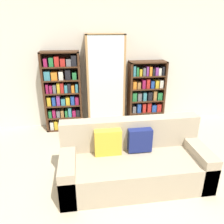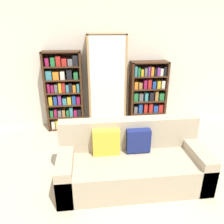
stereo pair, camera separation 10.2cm
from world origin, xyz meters
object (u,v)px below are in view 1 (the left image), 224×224
Objects in this scene: display_cabinet at (105,83)px; wine_bottle at (133,133)px; bookshelf_right at (146,95)px; couch at (133,162)px; bookshelf_left at (63,93)px.

display_cabinet is 1.15m from wine_bottle.
wine_bottle is at bearing -120.88° from bookshelf_right.
bookshelf_left is at bearing 119.28° from couch.
display_cabinet reaches higher than bookshelf_left.
couch is 1.04× the size of display_cabinet.
bookshelf_left is 1.73m from bookshelf_right.
bookshelf_right is (0.70, 1.83, 0.36)m from couch.
display_cabinet is 0.91m from bookshelf_right.
bookshelf_right is at bearing 0.00° from bookshelf_left.
wine_bottle is (-0.42, -0.71, -0.51)m from bookshelf_right.
display_cabinet is at bearing -178.93° from bookshelf_right.
display_cabinet is (0.86, -0.02, 0.16)m from bookshelf_left.
bookshelf_right reaches higher than wine_bottle.
bookshelf_left is at bearing 151.34° from wine_bottle.
couch is 1.16m from wine_bottle.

